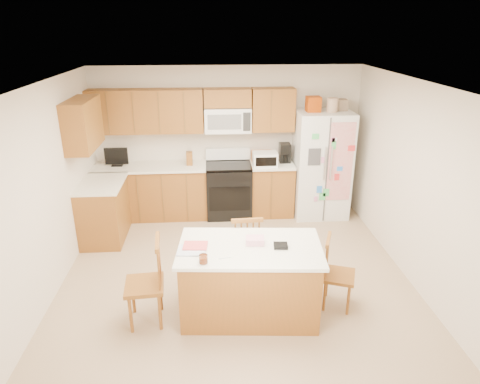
{
  "coord_description": "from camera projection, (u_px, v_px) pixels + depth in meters",
  "views": [
    {
      "loc": [
        -0.28,
        -4.92,
        3.13
      ],
      "look_at": [
        0.08,
        0.35,
        1.04
      ],
      "focal_mm": 32.0,
      "sensor_mm": 36.0,
      "label": 1
    }
  ],
  "objects": [
    {
      "name": "ground",
      "position": [
        236.0,
        273.0,
        5.74
      ],
      "size": [
        4.5,
        4.5,
        0.0
      ],
      "primitive_type": "plane",
      "color": "tan",
      "rests_on": "ground"
    },
    {
      "name": "room_shell",
      "position": [
        235.0,
        172.0,
        5.21
      ],
      "size": [
        4.6,
        4.6,
        2.52
      ],
      "color": "beige",
      "rests_on": "ground"
    },
    {
      "name": "cabinetry",
      "position": [
        169.0,
        168.0,
        7.0
      ],
      "size": [
        3.36,
        1.56,
        2.15
      ],
      "color": "#924C1D",
      "rests_on": "ground"
    },
    {
      "name": "stove",
      "position": [
        229.0,
        189.0,
        7.36
      ],
      "size": [
        0.76,
        0.65,
        1.13
      ],
      "color": "black",
      "rests_on": "ground"
    },
    {
      "name": "refrigerator",
      "position": [
        321.0,
        163.0,
        7.24
      ],
      "size": [
        0.9,
        0.79,
        2.04
      ],
      "color": "white",
      "rests_on": "ground"
    },
    {
      "name": "island",
      "position": [
        250.0,
        280.0,
        4.82
      ],
      "size": [
        1.63,
        1.04,
        0.95
      ],
      "color": "#924C1D",
      "rests_on": "ground"
    },
    {
      "name": "windsor_chair_left",
      "position": [
        147.0,
        284.0,
        4.66
      ],
      "size": [
        0.45,
        0.47,
        1.01
      ],
      "color": "#924C1D",
      "rests_on": "ground"
    },
    {
      "name": "windsor_chair_back",
      "position": [
        246.0,
        250.0,
        5.43
      ],
      "size": [
        0.43,
        0.41,
        0.95
      ],
      "color": "#924C1D",
      "rests_on": "ground"
    },
    {
      "name": "windsor_chair_right",
      "position": [
        337.0,
        275.0,
        4.96
      ],
      "size": [
        0.47,
        0.48,
        0.87
      ],
      "color": "#924C1D",
      "rests_on": "ground"
    }
  ]
}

